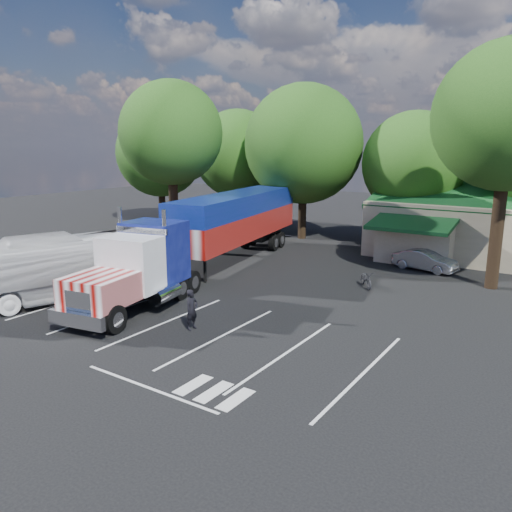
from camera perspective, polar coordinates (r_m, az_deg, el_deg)
The scene contains 12 objects.
ground at distance 27.96m, azimuth -1.70°, elevation -4.04°, with size 120.00×120.00×0.00m, color black.
tree_row_a at distance 53.66m, azimuth -10.91°, elevation 11.47°, with size 9.00×9.00×11.68m.
tree_row_b at distance 48.84m, azimuth -2.09°, elevation 11.56°, with size 8.40×8.40×11.35m.
tree_row_c at distance 43.21m, azimuth 5.46°, elevation 12.58°, with size 10.00×10.00×13.05m.
tree_row_d at distance 40.99m, azimuth 17.62°, elevation 10.03°, with size 8.00×8.00×10.60m.
tree_near_left at distance 38.12m, azimuth -9.67°, elevation 13.64°, with size 7.60×7.60×12.65m.
tree_near_right at distance 30.61m, azimuth 26.94°, elevation 14.01°, with size 8.00×8.00×13.50m.
semi_truck at distance 32.29m, azimuth -4.49°, elevation 3.28°, with size 7.08×23.72×4.94m.
woman at distance 22.25m, azimuth -7.36°, elevation -6.10°, with size 0.66×0.44×1.82m, color black.
bicycle at distance 29.27m, azimuth 12.49°, elevation -2.57°, with size 0.65×1.87×0.98m, color black.
tour_bus at distance 28.26m, azimuth -20.70°, elevation -1.10°, with size 2.87×12.27×3.42m, color silver.
silver_sedan at distance 34.17m, azimuth 18.74°, elevation -0.47°, with size 1.42×4.07×1.34m, color #97989E.
Camera 1 is at (15.57, -21.80, 8.00)m, focal length 35.00 mm.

